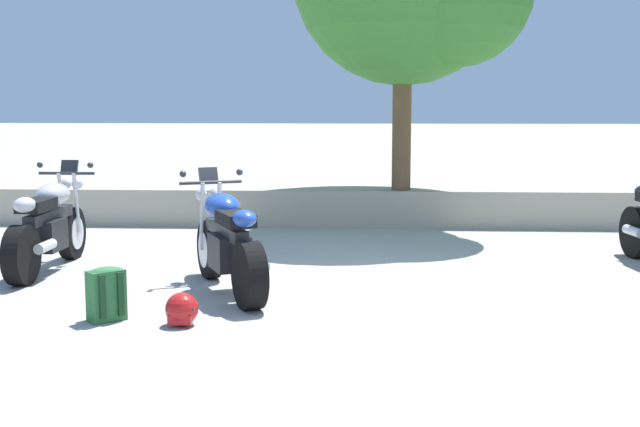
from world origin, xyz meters
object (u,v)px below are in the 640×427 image
Objects in this scene: motorcycle_blue_centre at (228,243)px; rider_helmet at (182,310)px; motorcycle_silver_near_left at (49,227)px; rider_backpack at (106,293)px.

motorcycle_blue_centre is 6.92× the size of rider_helmet.
motorcycle_silver_near_left is 1.06× the size of motorcycle_blue_centre.
rider_helmet is (0.68, -0.13, -0.11)m from rider_backpack.
rider_helmet is at bearing -48.41° from motorcycle_silver_near_left.
motorcycle_silver_near_left is at bearing 156.54° from motorcycle_blue_centre.
motorcycle_silver_near_left is at bearing 121.58° from rider_backpack.
motorcycle_silver_near_left reaches higher than rider_helmet.
rider_helmet is at bearing -10.64° from rider_backpack.
motorcycle_blue_centre reaches higher than rider_helmet.
motorcycle_blue_centre is at bearing -23.46° from motorcycle_silver_near_left.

